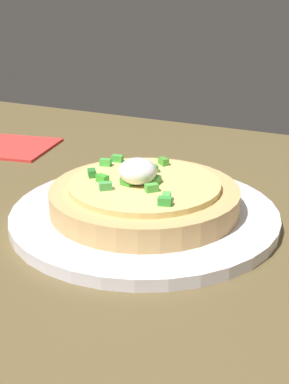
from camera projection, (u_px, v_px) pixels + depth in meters
dining_table at (24, 220)px, 59.27cm from camera, size 90.21×85.83×2.61cm
plate at (145, 214)px, 56.16cm from camera, size 29.00×29.00×1.27cm
pizza at (144, 195)px, 55.31cm from camera, size 20.42×20.42×5.86cm
napkin at (14, 147)px, 80.80cm from camera, size 13.96×13.96×0.40cm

